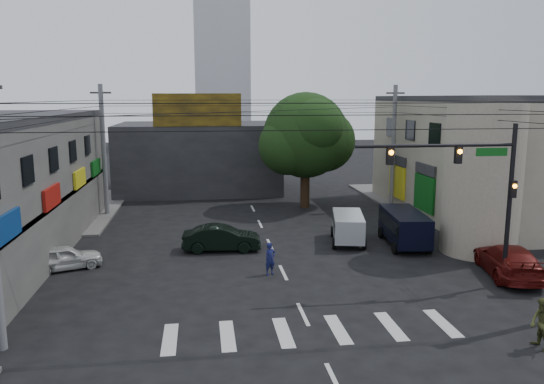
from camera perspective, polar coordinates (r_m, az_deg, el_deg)
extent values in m
plane|color=black|center=(23.85, 1.96, -10.20)|extent=(160.00, 160.00, 0.00)
cube|color=#514F4C|center=(43.28, -26.69, -1.89)|extent=(16.00, 16.00, 0.15)
cube|color=#514F4C|center=(46.31, 20.55, -0.72)|extent=(16.00, 16.00, 0.15)
cube|color=gray|center=(41.47, 24.12, 3.33)|extent=(14.00, 18.00, 8.00)
cylinder|color=gray|center=(30.24, 21.69, 1.27)|extent=(4.00, 4.00, 8.00)
cube|color=#232326|center=(48.33, -7.88, 3.77)|extent=(14.00, 10.00, 6.00)
cube|color=olive|center=(43.15, -8.04, 8.74)|extent=(7.00, 0.30, 2.60)
cube|color=silver|center=(93.13, -5.52, 18.57)|extent=(9.00, 9.00, 44.00)
cylinder|color=black|center=(40.27, 3.57, 1.43)|extent=(0.70, 0.70, 4.40)
sphere|color=black|center=(39.90, 3.63, 6.12)|extent=(6.40, 6.40, 6.40)
cylinder|color=black|center=(25.31, 24.15, -1.43)|extent=(0.20, 0.20, 7.20)
cylinder|color=black|center=(23.28, 17.26, 4.79)|extent=(7.00, 0.14, 0.14)
cube|color=black|center=(23.75, 19.40, 3.80)|extent=(0.28, 0.22, 0.75)
cube|color=black|center=(22.55, 12.58, 3.82)|extent=(0.28, 0.22, 0.75)
sphere|color=orange|center=(23.62, 19.58, 4.12)|extent=(0.20, 0.20, 0.20)
sphere|color=orange|center=(22.41, 12.71, 4.16)|extent=(0.20, 0.20, 0.20)
cube|color=#0B5214|center=(24.46, 22.56, 4.00)|extent=(1.40, 0.06, 0.35)
cylinder|color=#59595B|center=(38.81, -17.64, 4.22)|extent=(0.32, 0.32, 9.20)
cylinder|color=#59595B|center=(40.79, 12.91, 4.70)|extent=(0.32, 0.32, 9.20)
imported|color=black|center=(29.21, -5.44, -4.96)|extent=(1.98, 4.42, 1.40)
imported|color=beige|center=(27.90, -21.43, -6.58)|extent=(3.76, 4.46, 1.20)
imported|color=#500E0B|center=(27.41, 24.07, -6.74)|extent=(4.29, 6.04, 1.49)
imported|color=#15184A|center=(25.17, -0.20, -7.21)|extent=(0.89, 0.86, 1.57)
imported|color=#424720|center=(20.18, 27.07, -12.56)|extent=(0.96, 0.80, 1.76)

